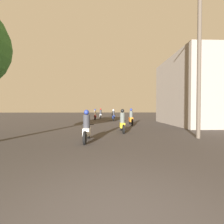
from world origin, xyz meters
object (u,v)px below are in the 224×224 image
(motorcycle_orange, at_px, (131,118))
(utility_pole_near, at_px, (199,60))
(motorcycle_blue, at_px, (113,116))
(motorcycle_silver, at_px, (101,114))
(motorcycle_red, at_px, (95,115))
(building_right_near, at_px, (194,91))
(motorcycle_yellow, at_px, (122,123))
(motorcycle_white, at_px, (87,129))

(motorcycle_orange, relative_size, utility_pole_near, 0.26)
(motorcycle_blue, relative_size, motorcycle_silver, 0.96)
(motorcycle_red, bearing_deg, building_right_near, -30.85)
(motorcycle_yellow, xyz_separation_m, utility_pole_near, (3.78, -2.29, 3.51))
(motorcycle_yellow, relative_size, utility_pole_near, 0.24)
(motorcycle_white, height_order, motorcycle_red, motorcycle_red)
(motorcycle_red, relative_size, motorcycle_silver, 1.04)
(motorcycle_blue, distance_m, building_right_near, 9.42)
(motorcycle_yellow, height_order, motorcycle_silver, motorcycle_silver)
(motorcycle_yellow, height_order, motorcycle_blue, motorcycle_yellow)
(motorcycle_blue, bearing_deg, motorcycle_white, -96.74)
(motorcycle_orange, distance_m, motorcycle_red, 8.24)
(motorcycle_white, height_order, motorcycle_blue, motorcycle_white)
(motorcycle_red, bearing_deg, motorcycle_blue, -40.03)
(motorcycle_blue, bearing_deg, building_right_near, -28.82)
(motorcycle_orange, xyz_separation_m, building_right_near, (6.28, 0.21, 2.65))
(motorcycle_orange, xyz_separation_m, motorcycle_red, (-4.00, 7.21, -0.03))
(building_right_near, bearing_deg, motorcycle_blue, 149.27)
(motorcycle_white, relative_size, motorcycle_silver, 0.99)
(motorcycle_red, bearing_deg, motorcycle_orange, -57.60)
(motorcycle_orange, distance_m, utility_pole_near, 7.89)
(motorcycle_yellow, xyz_separation_m, motorcycle_orange, (1.29, 4.33, 0.01))
(motorcycle_orange, relative_size, building_right_near, 0.27)
(motorcycle_red, xyz_separation_m, building_right_near, (10.28, -7.00, 2.68))
(building_right_near, relative_size, utility_pole_near, 0.97)
(motorcycle_blue, xyz_separation_m, building_right_near, (7.76, -4.61, 2.69))
(motorcycle_blue, relative_size, utility_pole_near, 0.24)
(motorcycle_red, height_order, building_right_near, building_right_near)
(motorcycle_yellow, relative_size, motorcycle_silver, 0.97)
(motorcycle_yellow, relative_size, motorcycle_red, 0.94)
(motorcycle_silver, bearing_deg, motorcycle_red, -97.34)
(motorcycle_yellow, bearing_deg, motorcycle_silver, 98.83)
(motorcycle_orange, bearing_deg, motorcycle_yellow, -110.06)
(motorcycle_blue, bearing_deg, utility_pole_near, -68.96)
(motorcycle_silver, relative_size, utility_pole_near, 0.25)
(motorcycle_red, relative_size, building_right_near, 0.27)
(motorcycle_orange, relative_size, motorcycle_red, 0.99)
(building_right_near, bearing_deg, motorcycle_yellow, -149.05)
(motorcycle_white, relative_size, motorcycle_yellow, 1.02)
(utility_pole_near, bearing_deg, motorcycle_silver, 108.96)
(utility_pole_near, bearing_deg, motorcycle_white, -174.77)
(motorcycle_silver, distance_m, building_right_near, 14.20)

